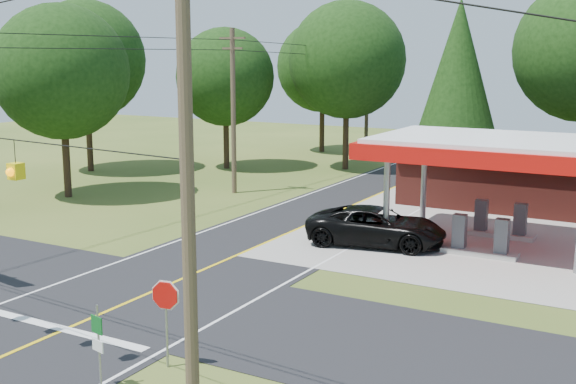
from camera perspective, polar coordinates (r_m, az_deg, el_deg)
The scene contains 13 objects.
ground at distance 26.25m, azimuth -11.48°, elevation -8.12°, with size 120.00×120.00×0.00m, color #3C531D.
main_highway at distance 26.25m, azimuth -11.49°, elevation -8.10°, with size 8.00×120.00×0.02m, color black.
cross_road at distance 26.24m, azimuth -11.49°, elevation -8.09°, with size 70.00×7.00×0.02m, color black.
lane_center_yellow at distance 26.24m, azimuth -11.49°, elevation -8.07°, with size 0.15×110.00×0.00m, color yellow.
gas_canopy at distance 32.79m, azimuth 16.03°, elevation 3.11°, with size 10.60×7.40×4.88m.
convenience_store at distance 42.64m, azimuth 20.32°, elevation 1.34°, with size 16.40×7.55×3.80m.
utility_pole_near_right at distance 14.89m, azimuth -7.98°, elevation 1.23°, with size 1.80×0.30×11.50m.
utility_pole_far_left at distance 44.18m, azimuth -4.35°, elevation 6.58°, with size 1.80×0.30×10.00m.
utility_pole_north at distance 58.48m, azimuth 6.24°, elevation 7.12°, with size 0.30×0.30×9.50m.
treeline_backdrop at distance 45.45m, azimuth 9.38°, elevation 9.47°, with size 70.27×51.59×13.30m.
suv_car at distance 32.52m, azimuth 6.99°, elevation -2.73°, with size 6.16×6.16×1.71m, color black.
octagonal_stop_sign at distance 19.88m, azimuth -9.66°, elevation -8.59°, with size 0.86×0.19×2.49m.
route_sign_post at distance 19.22m, azimuth -14.79°, elevation -11.18°, with size 0.45×0.14×2.23m.
Camera 1 is at (16.43, -18.67, 8.40)m, focal length 45.00 mm.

